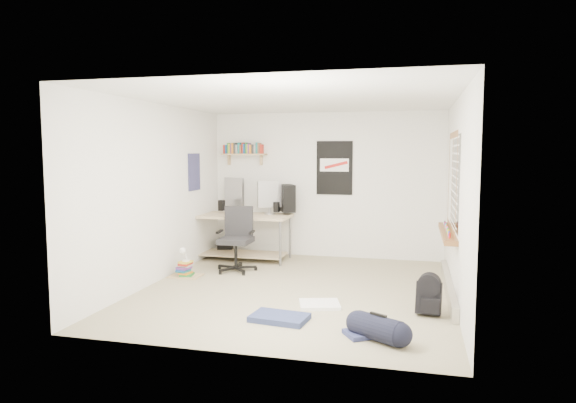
% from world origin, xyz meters
% --- Properties ---
extents(floor, '(4.00, 4.50, 0.01)m').
position_xyz_m(floor, '(0.00, 0.00, -0.01)').
color(floor, gray).
rests_on(floor, ground).
extents(ceiling, '(4.00, 4.50, 0.01)m').
position_xyz_m(ceiling, '(0.00, 0.00, 2.50)').
color(ceiling, white).
rests_on(ceiling, ground).
extents(back_wall, '(4.00, 0.01, 2.50)m').
position_xyz_m(back_wall, '(0.00, 2.25, 1.25)').
color(back_wall, silver).
rests_on(back_wall, ground).
extents(left_wall, '(0.01, 4.50, 2.50)m').
position_xyz_m(left_wall, '(-2.00, 0.00, 1.25)').
color(left_wall, silver).
rests_on(left_wall, ground).
extents(right_wall, '(0.01, 4.50, 2.50)m').
position_xyz_m(right_wall, '(2.00, 0.00, 1.25)').
color(right_wall, silver).
rests_on(right_wall, ground).
extents(desk, '(1.93, 1.43, 0.81)m').
position_xyz_m(desk, '(-1.39, 1.63, 0.36)').
color(desk, tan).
rests_on(desk, floor).
extents(monitor_left, '(0.45, 0.29, 0.49)m').
position_xyz_m(monitor_left, '(-1.58, 1.96, 1.05)').
color(monitor_left, '#A09FA4').
rests_on(monitor_left, desk).
extents(monitor_right, '(0.40, 0.29, 0.45)m').
position_xyz_m(monitor_right, '(-0.88, 1.79, 1.03)').
color(monitor_right, '#AAABB0').
rests_on(monitor_right, desk).
extents(pc_tower, '(0.37, 0.49, 0.46)m').
position_xyz_m(pc_tower, '(-0.62, 1.96, 1.04)').
color(pc_tower, black).
rests_on(pc_tower, desk).
extents(keyboard, '(0.41, 0.26, 0.02)m').
position_xyz_m(keyboard, '(-1.28, 1.46, 0.82)').
color(keyboard, black).
rests_on(keyboard, desk).
extents(speaker_left, '(0.10, 0.10, 0.18)m').
position_xyz_m(speaker_left, '(-1.75, 1.79, 0.90)').
color(speaker_left, black).
rests_on(speaker_left, desk).
extents(speaker_right, '(0.09, 0.09, 0.17)m').
position_xyz_m(speaker_right, '(-0.77, 1.81, 0.89)').
color(speaker_right, black).
rests_on(speaker_right, desk).
extents(office_chair, '(0.71, 0.71, 0.99)m').
position_xyz_m(office_chair, '(-1.14, 0.81, 0.49)').
color(office_chair, black).
rests_on(office_chair, floor).
extents(wall_shelf, '(0.80, 0.22, 0.24)m').
position_xyz_m(wall_shelf, '(-1.45, 2.14, 1.78)').
color(wall_shelf, tan).
rests_on(wall_shelf, back_wall).
extents(poster_back_wall, '(0.62, 0.03, 0.92)m').
position_xyz_m(poster_back_wall, '(0.15, 2.23, 1.55)').
color(poster_back_wall, black).
rests_on(poster_back_wall, back_wall).
extents(poster_left_wall, '(0.02, 0.42, 0.60)m').
position_xyz_m(poster_left_wall, '(-1.99, 1.20, 1.50)').
color(poster_left_wall, navy).
rests_on(poster_left_wall, left_wall).
extents(window, '(0.10, 1.50, 1.26)m').
position_xyz_m(window, '(1.95, 0.30, 1.45)').
color(window, brown).
rests_on(window, right_wall).
extents(baseboard_heater, '(0.08, 2.50, 0.18)m').
position_xyz_m(baseboard_heater, '(1.96, 0.30, 0.09)').
color(baseboard_heater, '#B7B2A8').
rests_on(baseboard_heater, floor).
extents(backpack, '(0.30, 0.25, 0.36)m').
position_xyz_m(backpack, '(1.68, -0.69, 0.20)').
color(backpack, black).
rests_on(backpack, floor).
extents(duffel_bag, '(0.34, 0.34, 0.49)m').
position_xyz_m(duffel_bag, '(1.19, -1.61, 0.14)').
color(duffel_bag, black).
rests_on(duffel_bag, floor).
extents(tshirt, '(0.56, 0.51, 0.04)m').
position_xyz_m(tshirt, '(0.43, -0.65, 0.02)').
color(tshirt, white).
rests_on(tshirt, floor).
extents(jeans_a, '(0.65, 0.46, 0.07)m').
position_xyz_m(jeans_a, '(0.11, -1.27, 0.03)').
color(jeans_a, navy).
rests_on(jeans_a, floor).
extents(jeans_b, '(0.46, 0.43, 0.05)m').
position_xyz_m(jeans_b, '(1.05, -1.51, 0.03)').
color(jeans_b, navy).
rests_on(jeans_b, floor).
extents(book_stack, '(0.45, 0.39, 0.27)m').
position_xyz_m(book_stack, '(-1.75, 0.31, 0.15)').
color(book_stack, brown).
rests_on(book_stack, floor).
extents(desk_lamp, '(0.17, 0.21, 0.19)m').
position_xyz_m(desk_lamp, '(-1.73, 0.29, 0.38)').
color(desk_lamp, silver).
rests_on(desk_lamp, book_stack).
extents(subwoofer, '(0.31, 0.31, 0.29)m').
position_xyz_m(subwoofer, '(-1.75, 1.95, 0.14)').
color(subwoofer, black).
rests_on(subwoofer, floor).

